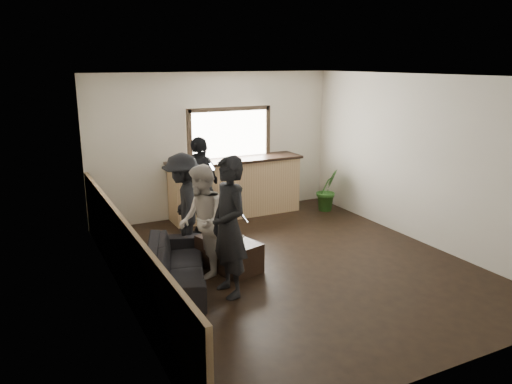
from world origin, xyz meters
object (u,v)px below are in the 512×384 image
coffee_table (229,254)px  potted_plant (327,190)px  cup_b (241,238)px  person_d (201,187)px  cup_a (217,235)px  person_c (184,206)px  sofa (176,265)px  person_a (229,227)px  person_b (202,221)px  bar_counter (235,184)px

coffee_table → potted_plant: potted_plant is taller
cup_b → person_d: 1.68m
cup_a → person_c: 0.75m
person_c → sofa: bearing=-9.7°
coffee_table → person_d: (0.15, 1.49, 0.66)m
cup_b → person_d: size_ratio=0.05×
potted_plant → person_d: (-2.86, -0.31, 0.45)m
person_a → person_b: bearing=-175.8°
potted_plant → person_b: bearing=-151.5°
potted_plant → person_a: size_ratio=0.47×
bar_counter → coffee_table: (-1.18, -2.36, -0.42)m
cup_a → person_d: bearing=78.7°
bar_counter → person_c: bar_counter is taller
potted_plant → bar_counter: bearing=163.0°
coffee_table → person_d: person_d is taller
bar_counter → potted_plant: bearing=-17.0°
cup_b → cup_a: bearing=133.9°
bar_counter → person_a: (-1.52, -3.16, 0.29)m
coffee_table → potted_plant: (3.01, 1.81, 0.22)m
cup_b → person_b: size_ratio=0.06×
cup_a → cup_b: size_ratio=1.18×
bar_counter → potted_plant: (1.82, -0.56, -0.21)m
cup_b → person_b: person_b is taller
cup_b → person_a: bearing=-125.5°
person_a → person_b: (-0.10, 0.73, -0.12)m
potted_plant → cup_a: bearing=-151.9°
coffee_table → cup_a: bearing=132.5°
bar_counter → sofa: bearing=-128.8°
sofa → cup_b: (1.02, 0.07, 0.20)m
cup_b → potted_plant: size_ratio=0.11×
person_d → sofa: bearing=19.7°
person_a → person_c: size_ratio=1.12×
sofa → person_a: 1.03m
sofa → person_d: 2.08m
cup_a → person_d: size_ratio=0.06×
coffee_table → potted_plant: 3.52m
sofa → cup_b: 1.04m
cup_a → person_b: person_b is taller
person_b → person_c: (-0.00, 0.80, 0.02)m
person_a → person_c: person_a is taller
person_d → potted_plant: bearing=147.1°
potted_plant → coffee_table: bearing=-149.0°
potted_plant → person_c: 3.63m
potted_plant → person_a: bearing=-142.1°
cup_a → person_c: size_ratio=0.07×
sofa → person_a: person_a is taller
cup_a → person_b: 0.49m
bar_counter → cup_b: (-1.05, -2.50, -0.16)m
coffee_table → person_b: 0.73m
cup_a → person_a: size_ratio=0.06×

